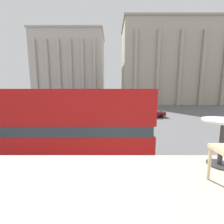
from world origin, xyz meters
name	(u,v)px	position (x,y,z in m)	size (l,w,h in m)	color
double_decker_bus	(37,128)	(-3.87, 4.42, 2.36)	(10.76, 2.64, 4.22)	black
cafe_dining_table	(224,132)	(1.44, -0.35, 3.56)	(0.60, 0.60, 0.73)	#2D2D30
plaza_building_left	(72,68)	(-14.83, 52.54, 11.58)	(23.44, 14.94, 23.17)	#BCB2A8
plaza_building_right	(171,65)	(17.16, 43.52, 11.30)	(28.95, 14.08, 22.60)	#B2A893
traffic_light_near	(121,109)	(0.51, 10.34, 2.54)	(0.42, 0.24, 3.90)	black
traffic_light_mid	(133,102)	(2.70, 19.30, 2.31)	(0.42, 0.24, 3.51)	black
car_navy	(119,114)	(0.71, 18.41, 0.70)	(4.20, 1.93, 1.35)	black
car_maroon	(151,112)	(5.57, 19.99, 0.70)	(4.20, 1.93, 1.35)	black
pedestrian_black	(112,104)	(-0.40, 30.01, 1.05)	(0.32, 0.32, 1.81)	#282B33
pedestrian_yellow	(45,124)	(-6.67, 11.20, 0.95)	(0.32, 0.32, 1.65)	#282B33
pedestrian_blue	(84,105)	(-6.27, 29.04, 0.96)	(0.32, 0.32, 1.68)	#282B33
pedestrian_white	(81,110)	(-5.40, 21.39, 0.93)	(0.32, 0.32, 1.62)	#282B33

